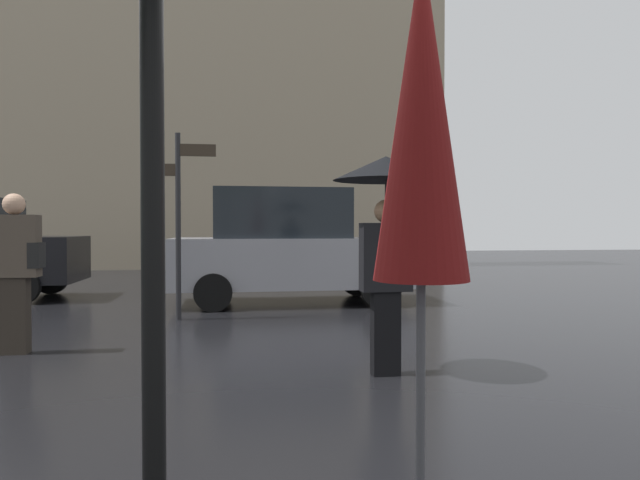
{
  "coord_description": "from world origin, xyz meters",
  "views": [
    {
      "loc": [
        0.03,
        -2.81,
        1.38
      ],
      "look_at": [
        1.19,
        4.8,
        1.22
      ],
      "focal_mm": 32.07,
      "sensor_mm": 36.0,
      "label": 1
    }
  ],
  "objects_px": {
    "pedestrian_with_umbrella": "(386,204)",
    "pedestrian_with_bag": "(16,263)",
    "folded_patio_umbrella_far": "(422,144)",
    "parked_car_left": "(289,247)",
    "street_signpost": "(178,206)"
  },
  "relations": [
    {
      "from": "folded_patio_umbrella_far",
      "to": "pedestrian_with_umbrella",
      "type": "relative_size",
      "value": 1.21
    },
    {
      "from": "folded_patio_umbrella_far",
      "to": "pedestrian_with_bag",
      "type": "relative_size",
      "value": 1.41
    },
    {
      "from": "folded_patio_umbrella_far",
      "to": "pedestrian_with_umbrella",
      "type": "bearing_deg",
      "value": 77.28
    },
    {
      "from": "pedestrian_with_umbrella",
      "to": "parked_car_left",
      "type": "relative_size",
      "value": 0.47
    },
    {
      "from": "parked_car_left",
      "to": "street_signpost",
      "type": "bearing_deg",
      "value": -142.8
    },
    {
      "from": "pedestrian_with_umbrella",
      "to": "pedestrian_with_bag",
      "type": "distance_m",
      "value": 4.09
    },
    {
      "from": "pedestrian_with_umbrella",
      "to": "parked_car_left",
      "type": "height_order",
      "value": "parked_car_left"
    },
    {
      "from": "folded_patio_umbrella_far",
      "to": "pedestrian_with_umbrella",
      "type": "height_order",
      "value": "folded_patio_umbrella_far"
    },
    {
      "from": "folded_patio_umbrella_far",
      "to": "pedestrian_with_bag",
      "type": "xyz_separation_m",
      "value": [
        -3.07,
        4.55,
        -0.71
      ]
    },
    {
      "from": "pedestrian_with_umbrella",
      "to": "pedestrian_with_bag",
      "type": "height_order",
      "value": "pedestrian_with_umbrella"
    },
    {
      "from": "pedestrian_with_umbrella",
      "to": "street_signpost",
      "type": "relative_size",
      "value": 0.73
    },
    {
      "from": "pedestrian_with_bag",
      "to": "folded_patio_umbrella_far",
      "type": "bearing_deg",
      "value": 177.85
    },
    {
      "from": "parked_car_left",
      "to": "pedestrian_with_umbrella",
      "type": "bearing_deg",
      "value": -91.07
    },
    {
      "from": "pedestrian_with_bag",
      "to": "parked_car_left",
      "type": "distance_m",
      "value": 5.04
    },
    {
      "from": "pedestrian_with_umbrella",
      "to": "pedestrian_with_bag",
      "type": "xyz_separation_m",
      "value": [
        -3.76,
        1.48,
        -0.61
      ]
    }
  ]
}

